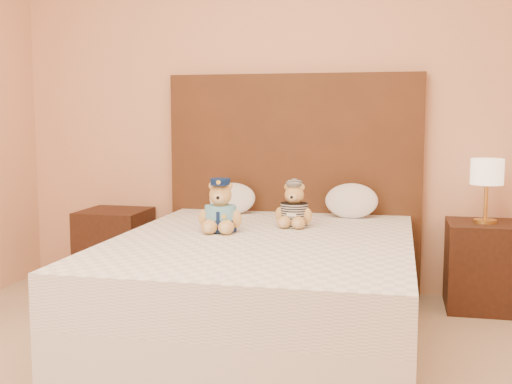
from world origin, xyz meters
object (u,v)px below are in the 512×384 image
at_px(bed, 263,287).
at_px(nightstand_right, 483,266).
at_px(teddy_police, 221,205).
at_px(teddy_prisoner, 294,205).
at_px(nightstand_left, 115,248).
at_px(lamp, 487,175).
at_px(pillow_right, 352,199).
at_px(pillow_left, 232,197).

bearing_deg(bed, nightstand_right, 32.62).
bearing_deg(teddy_police, teddy_prisoner, 29.32).
bearing_deg(nightstand_left, lamp, 0.00).
bearing_deg(lamp, teddy_prisoner, -160.51).
relative_size(teddy_prisoner, pillow_right, 0.77).
height_order(bed, nightstand_left, same).
height_order(lamp, pillow_right, lamp).
bearing_deg(lamp, nightstand_right, 0.00).
relative_size(nightstand_left, nightstand_right, 1.00).
relative_size(teddy_police, pillow_left, 0.95).
distance_m(bed, pillow_left, 1.00).
distance_m(nightstand_right, teddy_prisoner, 1.28).
bearing_deg(nightstand_right, bed, -147.38).
xyz_separation_m(bed, nightstand_left, (-1.25, 0.80, -0.00)).
xyz_separation_m(bed, teddy_prisoner, (0.11, 0.40, 0.41)).
height_order(bed, teddy_police, teddy_police).
bearing_deg(pillow_right, bed, -116.74).
distance_m(nightstand_right, pillow_left, 1.69).
xyz_separation_m(nightstand_right, pillow_right, (-0.83, 0.03, 0.40)).
xyz_separation_m(bed, pillow_left, (-0.39, 0.83, 0.39)).
bearing_deg(pillow_right, teddy_police, -134.92).
height_order(nightstand_right, lamp, lamp).
height_order(bed, pillow_left, pillow_left).
bearing_deg(pillow_right, pillow_left, 180.00).
bearing_deg(teddy_prisoner, lamp, 22.98).
distance_m(nightstand_left, teddy_police, 1.25).
bearing_deg(teddy_prisoner, pillow_left, 142.48).
bearing_deg(bed, lamp, 32.62).
height_order(nightstand_left, lamp, lamp).
xyz_separation_m(nightstand_left, pillow_right, (1.67, 0.03, 0.40)).
bearing_deg(teddy_prisoner, nightstand_left, 166.94).
height_order(nightstand_left, pillow_right, pillow_right).
distance_m(pillow_left, pillow_right, 0.81).
bearing_deg(teddy_police, pillow_right, 40.12).
height_order(teddy_prisoner, pillow_left, teddy_prisoner).
relative_size(lamp, pillow_right, 1.16).
distance_m(nightstand_left, nightstand_right, 2.50).
relative_size(nightstand_left, pillow_right, 1.59).
relative_size(nightstand_left, pillow_left, 1.71).
bearing_deg(nightstand_left, teddy_police, -34.36).
relative_size(bed, pillow_left, 6.22).
xyz_separation_m(bed, lamp, (1.25, 0.80, 0.57)).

